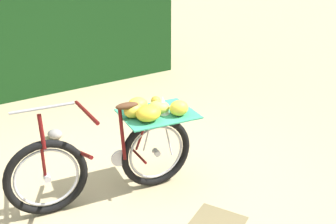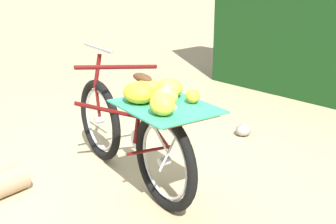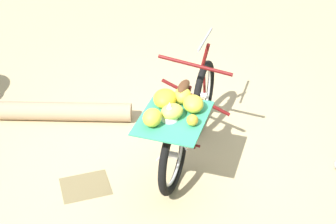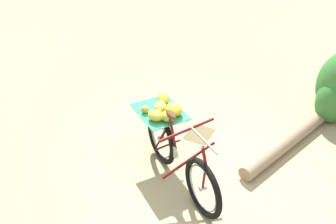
{
  "view_description": "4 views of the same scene",
  "coord_description": "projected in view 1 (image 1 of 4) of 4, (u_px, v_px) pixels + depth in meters",
  "views": [
    {
      "loc": [
        -2.07,
        2.62,
        2.3
      ],
      "look_at": [
        -0.39,
        -0.43,
        0.79
      ],
      "focal_mm": 43.24,
      "sensor_mm": 36.0,
      "label": 1
    },
    {
      "loc": [
        -2.84,
        -1.35,
        1.64
      ],
      "look_at": [
        -0.39,
        -0.43,
        0.77
      ],
      "focal_mm": 45.61,
      "sensor_mm": 36.0,
      "label": 2
    },
    {
      "loc": [
        -1.4,
        -3.67,
        3.16
      ],
      "look_at": [
        -0.35,
        -0.36,
        0.83
      ],
      "focal_mm": 54.22,
      "sensor_mm": 36.0,
      "label": 3
    },
    {
      "loc": [
        3.33,
        1.58,
        3.5
      ],
      "look_at": [
        -0.36,
        -0.29,
        0.76
      ],
      "focal_mm": 41.62,
      "sensor_mm": 36.0,
      "label": 4
    }
  ],
  "objects": [
    {
      "name": "ground_plane",
      "position": [
        112.0,
        194.0,
        3.93
      ],
      "size": [
        60.0,
        60.0,
        0.0
      ],
      "primitive_type": "plane",
      "color": "tan"
    },
    {
      "name": "path_stone",
      "position": [
        55.0,
        134.0,
        5.0
      ],
      "size": [
        0.19,
        0.16,
        0.12
      ],
      "primitive_type": "ellipsoid",
      "color": "gray",
      "rests_on": "ground_plane"
    },
    {
      "name": "leaf_litter_patch",
      "position": [
        218.0,
        221.0,
        3.56
      ],
      "size": [
        0.44,
        0.36,
        0.01
      ],
      "primitive_type": "cube",
      "color": "olive",
      "rests_on": "ground_plane"
    },
    {
      "name": "bicycle",
      "position": [
        119.0,
        147.0,
        3.74
      ],
      "size": [
        1.28,
        1.62,
        1.03
      ],
      "rotation": [
        0.0,
        0.0,
        0.95
      ],
      "color": "black",
      "rests_on": "ground_plane"
    }
  ]
}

